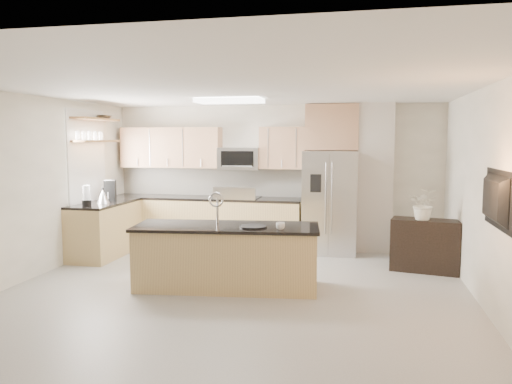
% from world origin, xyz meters
% --- Properties ---
extents(floor, '(6.50, 6.50, 0.00)m').
position_xyz_m(floor, '(0.00, 0.00, 0.00)').
color(floor, '#A9A7A1').
rests_on(floor, ground).
extents(ceiling, '(6.00, 6.50, 0.02)m').
position_xyz_m(ceiling, '(0.00, 0.00, 2.60)').
color(ceiling, white).
rests_on(ceiling, wall_back).
extents(wall_back, '(6.00, 0.02, 2.60)m').
position_xyz_m(wall_back, '(0.00, 3.25, 1.30)').
color(wall_back, white).
rests_on(wall_back, floor).
extents(wall_front, '(6.00, 0.02, 2.60)m').
position_xyz_m(wall_front, '(0.00, -3.25, 1.30)').
color(wall_front, white).
rests_on(wall_front, floor).
extents(wall_left, '(0.02, 6.50, 2.60)m').
position_xyz_m(wall_left, '(-3.00, 0.00, 1.30)').
color(wall_left, white).
rests_on(wall_left, floor).
extents(wall_right, '(0.02, 6.50, 2.60)m').
position_xyz_m(wall_right, '(3.00, 0.00, 1.30)').
color(wall_right, white).
rests_on(wall_right, floor).
extents(back_counter, '(3.55, 0.66, 1.44)m').
position_xyz_m(back_counter, '(-1.23, 2.93, 0.47)').
color(back_counter, '#D3B775').
rests_on(back_counter, floor).
extents(left_counter, '(0.66, 1.50, 0.92)m').
position_xyz_m(left_counter, '(-2.67, 1.85, 0.46)').
color(left_counter, '#D3B775').
rests_on(left_counter, floor).
extents(range, '(0.76, 0.64, 1.14)m').
position_xyz_m(range, '(-0.60, 2.92, 0.47)').
color(range, black).
rests_on(range, floor).
extents(upper_cabinets, '(3.50, 0.33, 0.75)m').
position_xyz_m(upper_cabinets, '(-1.30, 3.09, 1.83)').
color(upper_cabinets, tan).
rests_on(upper_cabinets, wall_back).
extents(microwave, '(0.76, 0.40, 0.40)m').
position_xyz_m(microwave, '(-0.60, 3.04, 1.63)').
color(microwave, '#B1B1B3').
rests_on(microwave, upper_cabinets).
extents(refrigerator, '(0.92, 0.78, 1.78)m').
position_xyz_m(refrigerator, '(1.06, 2.87, 0.89)').
color(refrigerator, '#B1B1B3').
rests_on(refrigerator, floor).
extents(partition_column, '(0.60, 0.30, 2.60)m').
position_xyz_m(partition_column, '(1.82, 3.10, 1.30)').
color(partition_column, beige).
rests_on(partition_column, floor).
extents(window, '(0.04, 1.15, 1.65)m').
position_xyz_m(window, '(-2.98, 1.85, 1.65)').
color(window, white).
rests_on(window, wall_left).
extents(shelf_lower, '(0.30, 1.20, 0.04)m').
position_xyz_m(shelf_lower, '(-2.85, 1.95, 1.95)').
color(shelf_lower, olive).
rests_on(shelf_lower, wall_left).
extents(shelf_upper, '(0.30, 1.20, 0.04)m').
position_xyz_m(shelf_upper, '(-2.85, 1.95, 2.32)').
color(shelf_upper, olive).
rests_on(shelf_upper, wall_left).
extents(ceiling_fixture, '(1.00, 0.50, 0.06)m').
position_xyz_m(ceiling_fixture, '(-0.40, 1.60, 2.56)').
color(ceiling_fixture, white).
rests_on(ceiling_fixture, ceiling).
extents(island, '(2.52, 1.15, 1.27)m').
position_xyz_m(island, '(-0.16, 0.48, 0.42)').
color(island, '#D3B775').
rests_on(island, floor).
extents(credenza, '(1.05, 0.59, 0.79)m').
position_xyz_m(credenza, '(2.54, 1.90, 0.39)').
color(credenza, black).
rests_on(credenza, floor).
extents(cup, '(0.15, 0.15, 0.09)m').
position_xyz_m(cup, '(0.59, 0.32, 0.89)').
color(cup, white).
rests_on(cup, island).
extents(platter, '(0.45, 0.45, 0.02)m').
position_xyz_m(platter, '(0.22, 0.41, 0.85)').
color(platter, black).
rests_on(platter, island).
extents(blender, '(0.15, 0.15, 0.34)m').
position_xyz_m(blender, '(-2.68, 1.30, 1.07)').
color(blender, black).
rests_on(blender, left_counter).
extents(kettle, '(0.21, 0.21, 0.26)m').
position_xyz_m(kettle, '(-2.62, 1.73, 1.04)').
color(kettle, '#B1B1B3').
rests_on(kettle, left_counter).
extents(coffee_maker, '(0.25, 0.28, 0.35)m').
position_xyz_m(coffee_maker, '(-2.69, 2.10, 1.09)').
color(coffee_maker, black).
rests_on(coffee_maker, left_counter).
extents(bowl, '(0.44, 0.44, 0.08)m').
position_xyz_m(bowl, '(-2.85, 2.28, 2.38)').
color(bowl, '#B1B1B3').
rests_on(bowl, shelf_upper).
extents(flower_vase, '(0.75, 0.68, 0.71)m').
position_xyz_m(flower_vase, '(2.50, 1.84, 1.15)').
color(flower_vase, silver).
rests_on(flower_vase, credenza).
extents(television, '(0.14, 1.08, 0.62)m').
position_xyz_m(television, '(2.91, -0.20, 1.35)').
color(television, black).
rests_on(television, wall_right).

